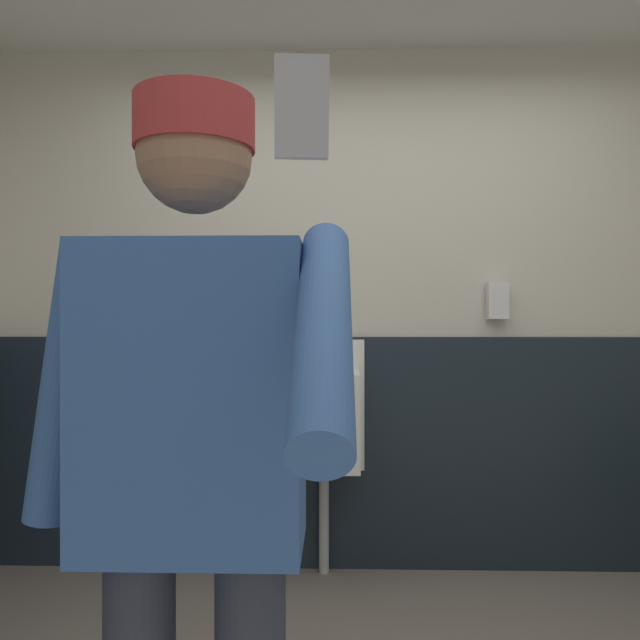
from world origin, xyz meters
TOP-DOWN VIEW (x-y plane):
  - wall_back at (0.00, 1.63)m, footprint 4.54×0.12m
  - wainscot_band_back at (0.00, 1.56)m, footprint 3.94×0.03m
  - urinal_solo at (-0.24, 1.41)m, footprint 0.40×0.34m
  - person at (-0.46, -0.30)m, footprint 0.65×0.60m
  - cell_phone at (-0.22, -0.80)m, footprint 0.06×0.04m
  - soap_dispenser at (0.62, 1.53)m, footprint 0.10×0.07m

SIDE VIEW (x-z plane):
  - wainscot_band_back at x=0.00m, z-range 0.00..1.16m
  - urinal_solo at x=-0.24m, z-range 0.16..1.40m
  - person at x=-0.46m, z-range 0.15..1.84m
  - wall_back at x=0.00m, z-range 0.00..2.62m
  - soap_dispenser at x=0.62m, z-range 1.25..1.43m
  - cell_phone at x=-0.22m, z-range 1.43..1.54m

